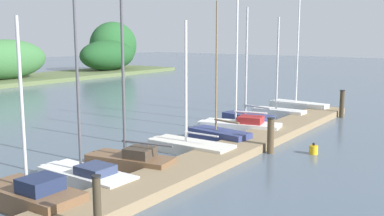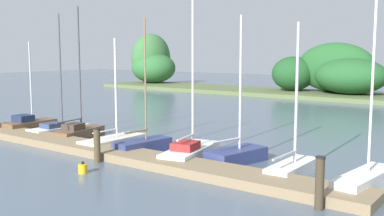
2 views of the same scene
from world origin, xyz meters
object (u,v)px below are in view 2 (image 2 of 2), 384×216
Objects in this scene: sailboat_5 at (191,150)px; channel_buoy_1 at (83,168)px; sailboat_7 at (294,166)px; mooring_piling_2 at (320,183)px; sailboat_2 at (79,130)px; sailboat_8 at (367,177)px; sailboat_6 at (238,153)px; sailboat_0 at (30,124)px; sailboat_4 at (145,145)px; sailboat_1 at (60,128)px; mooring_piling_1 at (97,145)px; sailboat_3 at (115,140)px.

channel_buoy_1 is at bearing 144.67° from sailboat_5.
sailboat_7 is 3.73m from mooring_piling_2.
sailboat_8 is at bearing -100.94° from sailboat_2.
sailboat_6 is 5.46m from sailboat_8.
sailboat_6 is (13.83, 0.70, -0.00)m from sailboat_0.
sailboat_8 reaches higher than sailboat_6.
sailboat_2 is 12.40m from sailboat_7.
sailboat_7 is 3.58× the size of mooring_piling_2.
sailboat_8 reaches higher than sailboat_5.
mooring_piling_2 is at bearing -98.59° from sailboat_4.
sailboat_0 is at bearing 82.84° from sailboat_2.
sailboat_7 is at bearing -89.58° from sailboat_6.
sailboat_6 is (9.66, 0.48, -0.03)m from sailboat_2.
sailboat_5 reaches higher than sailboat_1.
mooring_piling_1 is 9.60m from mooring_piling_2.
sailboat_8 reaches higher than channel_buoy_1.
sailboat_4 is at bearing -105.28° from sailboat_2.
sailboat_1 is 7.60m from mooring_piling_1.
mooring_piling_1 is (-10.13, -2.94, 0.32)m from sailboat_8.
sailboat_8 is at bearing 25.49° from channel_buoy_1.
sailboat_0 is at bearing 77.72° from sailboat_5.
sailboat_8 is (7.42, 0.00, 0.05)m from sailboat_5.
sailboat_1 is at bearing 103.27° from sailboat_6.
mooring_piling_2 is at bearing -99.38° from sailboat_0.
sailboat_5 is at bearing -91.19° from sailboat_1.
sailboat_0 is at bearing 104.62° from sailboat_6.
sailboat_5 is (2.47, 0.27, 0.01)m from sailboat_4.
sailboat_1 is 16.76m from mooring_piling_2.
sailboat_6 is at bearing -87.79° from sailboat_0.
sailboat_4 is at bearing -94.11° from sailboat_1.
mooring_piling_1 is (-4.71, -3.59, 0.35)m from sailboat_6.
sailboat_0 is at bearing 171.33° from mooring_piling_2.
sailboat_1 is 14.32× the size of channel_buoy_1.
sailboat_3 is at bearing 108.86° from sailboat_6.
sailboat_4 is 4.22× the size of mooring_piling_1.
sailboat_6 is at bearing -71.09° from sailboat_4.
sailboat_8 is at bearing 16.16° from mooring_piling_1.
mooring_piling_2 is at bearing -100.27° from sailboat_1.
channel_buoy_1 is (-6.59, -4.54, -0.18)m from sailboat_7.
sailboat_7 is 8.00m from channel_buoy_1.
sailboat_1 is 5.04m from sailboat_3.
sailboat_7 is 3.91× the size of mooring_piling_1.
sailboat_2 is 9.67m from sailboat_6.
sailboat_1 reaches higher than sailboat_3.
mooring_piling_1 is at bearing 139.05° from sailboat_6.
mooring_piling_1 is (-7.45, -3.05, 0.37)m from sailboat_7.
sailboat_1 is 0.81× the size of sailboat_8.
sailboat_4 is 3.85× the size of mooring_piling_2.
sailboat_8 is (9.89, 0.28, 0.06)m from sailboat_4.
sailboat_5 reaches higher than mooring_piling_2.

